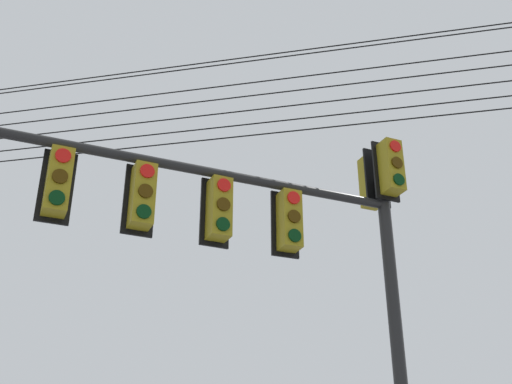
{
  "coord_description": "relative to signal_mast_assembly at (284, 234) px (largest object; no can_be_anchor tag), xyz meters",
  "views": [
    {
      "loc": [
        -0.37,
        8.77,
        1.59
      ],
      "look_at": [
        1.78,
        0.68,
        5.56
      ],
      "focal_mm": 44.01,
      "sensor_mm": 36.0,
      "label": 1
    }
  ],
  "objects": [
    {
      "name": "overhead_wire_span",
      "position": [
        -0.23,
        -1.05,
        3.23
      ],
      "size": [
        26.42,
        1.04,
        2.08
      ],
      "color": "black"
    },
    {
      "name": "signal_mast_assembly",
      "position": [
        0.0,
        0.0,
        0.0
      ],
      "size": [
        5.45,
        4.4,
        6.81
      ],
      "color": "black",
      "rests_on": "ground"
    }
  ]
}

